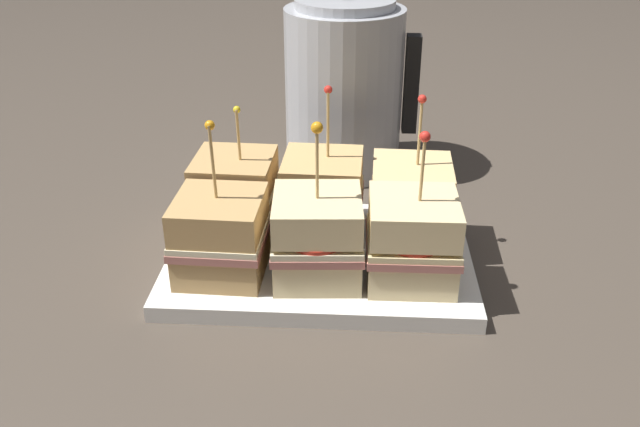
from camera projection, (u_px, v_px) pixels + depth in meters
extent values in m
plane|color=#4C4238|center=(320.00, 265.00, 0.76)|extent=(6.00, 6.00, 0.00)
cube|color=white|center=(320.00, 261.00, 0.76)|extent=(0.33, 0.23, 0.01)
cube|color=white|center=(320.00, 254.00, 0.76)|extent=(0.33, 0.23, 0.01)
cube|color=tan|center=(222.00, 257.00, 0.71)|extent=(0.09, 0.09, 0.04)
cube|color=#B26B60|center=(221.00, 239.00, 0.70)|extent=(0.10, 0.10, 0.01)
cube|color=beige|center=(220.00, 233.00, 0.70)|extent=(0.09, 0.09, 0.01)
cube|color=tan|center=(219.00, 214.00, 0.69)|extent=(0.09, 0.09, 0.04)
cylinder|color=tan|center=(213.00, 167.00, 0.66)|extent=(0.00, 0.01, 0.09)
sphere|color=orange|center=(210.00, 125.00, 0.64)|extent=(0.01, 0.01, 0.01)
cube|color=beige|center=(319.00, 260.00, 0.70)|extent=(0.09, 0.09, 0.04)
cube|color=#B26B60|center=(319.00, 242.00, 0.69)|extent=(0.10, 0.10, 0.01)
cube|color=beige|center=(319.00, 236.00, 0.69)|extent=(0.10, 0.10, 0.01)
cylinder|color=red|center=(318.00, 239.00, 0.67)|extent=(0.06, 0.06, 0.00)
cube|color=beige|center=(319.00, 214.00, 0.68)|extent=(0.09, 0.09, 0.04)
cylinder|color=tan|center=(318.00, 168.00, 0.65)|extent=(0.00, 0.01, 0.09)
sphere|color=orange|center=(318.00, 128.00, 0.63)|extent=(0.01, 0.01, 0.01)
cube|color=beige|center=(410.00, 263.00, 0.70)|extent=(0.09, 0.09, 0.04)
cube|color=#B26B60|center=(412.00, 245.00, 0.69)|extent=(0.09, 0.09, 0.01)
cube|color=beige|center=(412.00, 238.00, 0.69)|extent=(0.09, 0.09, 0.01)
cylinder|color=red|center=(414.00, 241.00, 0.67)|extent=(0.06, 0.06, 0.00)
cube|color=beige|center=(414.00, 216.00, 0.67)|extent=(0.09, 0.09, 0.04)
cylinder|color=tan|center=(422.00, 174.00, 0.65)|extent=(0.00, 0.01, 0.08)
sphere|color=red|center=(425.00, 137.00, 0.63)|extent=(0.01, 0.01, 0.01)
cube|color=tan|center=(237.00, 215.00, 0.79)|extent=(0.09, 0.09, 0.04)
cube|color=#B26B60|center=(236.00, 198.00, 0.78)|extent=(0.10, 0.10, 0.01)
cube|color=beige|center=(235.00, 192.00, 0.78)|extent=(0.09, 0.09, 0.01)
cylinder|color=red|center=(233.00, 194.00, 0.76)|extent=(0.06, 0.06, 0.00)
cube|color=tan|center=(234.00, 172.00, 0.77)|extent=(0.09, 0.09, 0.04)
cylinder|color=tan|center=(239.00, 139.00, 0.74)|extent=(0.00, 0.01, 0.07)
sphere|color=yellow|center=(237.00, 110.00, 0.72)|extent=(0.01, 0.01, 0.01)
cube|color=tan|center=(322.00, 215.00, 0.79)|extent=(0.09, 0.09, 0.04)
cube|color=tan|center=(322.00, 199.00, 0.78)|extent=(0.10, 0.10, 0.01)
cube|color=beige|center=(322.00, 193.00, 0.78)|extent=(0.09, 0.09, 0.01)
cylinder|color=red|center=(321.00, 195.00, 0.76)|extent=(0.05, 0.05, 0.00)
cube|color=tan|center=(322.00, 173.00, 0.76)|extent=(0.09, 0.09, 0.04)
cylinder|color=tan|center=(328.00, 128.00, 0.74)|extent=(0.00, 0.01, 0.09)
sphere|color=red|center=(328.00, 90.00, 0.72)|extent=(0.01, 0.01, 0.01)
cube|color=#DBB77A|center=(409.00, 219.00, 0.78)|extent=(0.09, 0.09, 0.04)
cube|color=#B26B60|center=(410.00, 202.00, 0.77)|extent=(0.10, 0.10, 0.01)
cube|color=beige|center=(411.00, 196.00, 0.77)|extent=(0.09, 0.09, 0.01)
cube|color=#E8C281|center=(412.00, 179.00, 0.76)|extent=(0.09, 0.09, 0.04)
cylinder|color=tan|center=(420.00, 136.00, 0.74)|extent=(0.00, 0.00, 0.09)
sphere|color=red|center=(422.00, 99.00, 0.72)|extent=(0.01, 0.01, 0.01)
cylinder|color=#B7BABF|center=(344.00, 91.00, 0.95)|extent=(0.16, 0.16, 0.23)
cylinder|color=#B7BABF|center=(345.00, 3.00, 0.89)|extent=(0.13, 0.13, 0.01)
cube|color=black|center=(411.00, 84.00, 0.94)|extent=(0.02, 0.02, 0.14)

